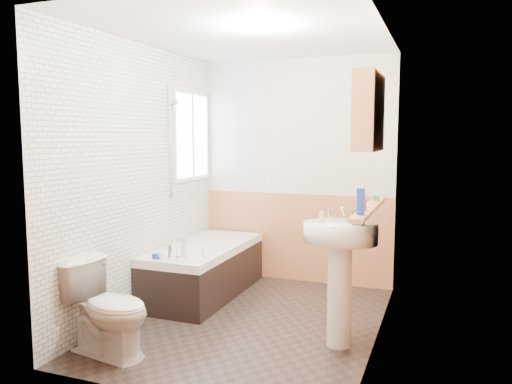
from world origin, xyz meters
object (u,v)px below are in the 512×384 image
at_px(medicine_cabinet, 369,112).
at_px(sink, 340,259).
at_px(bathtub, 204,268).
at_px(pine_shelf, 369,208).
at_px(toilet, 108,309).

bearing_deg(medicine_cabinet, sink, -140.87).
relative_size(bathtub, sink, 1.43).
distance_m(sink, medicine_cabinet, 1.15).
bearing_deg(medicine_cabinet, bathtub, 159.76).
height_order(sink, medicine_cabinet, medicine_cabinet).
xyz_separation_m(sink, medicine_cabinet, (0.17, 0.14, 1.13)).
relative_size(bathtub, medicine_cabinet, 2.41).
height_order(bathtub, pine_shelf, pine_shelf).
bearing_deg(pine_shelf, bathtub, 159.19).
distance_m(bathtub, sink, 1.81).
height_order(toilet, medicine_cabinet, medicine_cabinet).
bearing_deg(medicine_cabinet, pine_shelf, -47.29).
relative_size(bathtub, toilet, 2.17).
height_order(sink, pine_shelf, pine_shelf).
xyz_separation_m(toilet, sink, (1.60, 0.77, 0.34)).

